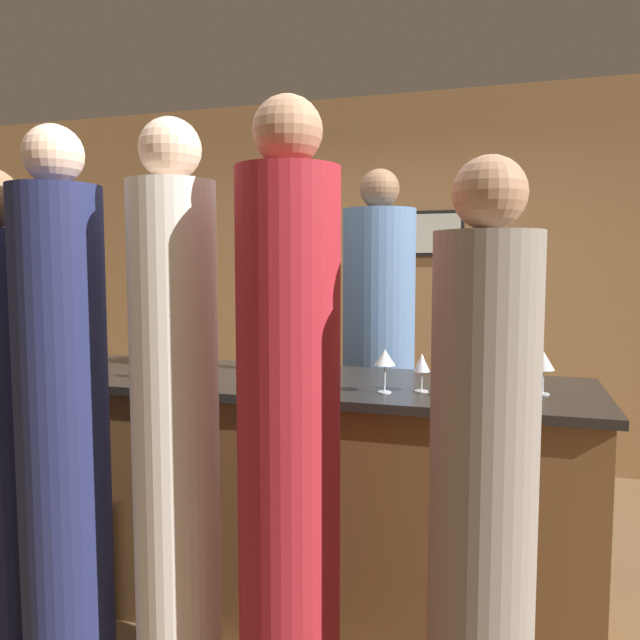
{
  "coord_description": "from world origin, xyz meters",
  "views": [
    {
      "loc": [
        0.89,
        -2.53,
        1.51
      ],
      "look_at": [
        0.08,
        0.1,
        1.27
      ],
      "focal_mm": 35.0,
      "sensor_mm": 36.0,
      "label": 1
    }
  ],
  "objects_px": {
    "guest_1": "(289,448)",
    "guest_2": "(176,437)",
    "bartender": "(378,370)",
    "ice_bucket": "(161,346)",
    "wine_bottle_1": "(270,345)",
    "guest_4": "(63,435)",
    "wine_bottle_0": "(323,365)",
    "guest_3": "(482,503)"
  },
  "relations": [
    {
      "from": "guest_3",
      "to": "wine_bottle_1",
      "type": "xyz_separation_m",
      "value": [
        -1.01,
        0.95,
        0.29
      ]
    },
    {
      "from": "guest_3",
      "to": "wine_bottle_1",
      "type": "relative_size",
      "value": 5.87
    },
    {
      "from": "guest_2",
      "to": "ice_bucket",
      "type": "xyz_separation_m",
      "value": [
        -0.63,
        0.94,
        0.17
      ]
    },
    {
      "from": "guest_2",
      "to": "guest_1",
      "type": "bearing_deg",
      "value": -4.52
    },
    {
      "from": "guest_4",
      "to": "ice_bucket",
      "type": "xyz_separation_m",
      "value": [
        -0.23,
        1.01,
        0.18
      ]
    },
    {
      "from": "bartender",
      "to": "guest_3",
      "type": "bearing_deg",
      "value": 111.55
    },
    {
      "from": "guest_2",
      "to": "guest_4",
      "type": "distance_m",
      "value": 0.4
    },
    {
      "from": "guest_1",
      "to": "ice_bucket",
      "type": "height_order",
      "value": "guest_1"
    },
    {
      "from": "guest_2",
      "to": "wine_bottle_0",
      "type": "relative_size",
      "value": 7.07
    },
    {
      "from": "guest_1",
      "to": "wine_bottle_0",
      "type": "height_order",
      "value": "guest_1"
    },
    {
      "from": "guest_2",
      "to": "wine_bottle_0",
      "type": "distance_m",
      "value": 0.65
    },
    {
      "from": "ice_bucket",
      "to": "guest_4",
      "type": "bearing_deg",
      "value": -77.04
    },
    {
      "from": "bartender",
      "to": "wine_bottle_0",
      "type": "relative_size",
      "value": 7.23
    },
    {
      "from": "guest_4",
      "to": "wine_bottle_1",
      "type": "bearing_deg",
      "value": 68.67
    },
    {
      "from": "wine_bottle_1",
      "to": "ice_bucket",
      "type": "distance_m",
      "value": 0.61
    },
    {
      "from": "guest_1",
      "to": "ice_bucket",
      "type": "relative_size",
      "value": 9.62
    },
    {
      "from": "bartender",
      "to": "guest_3",
      "type": "relative_size",
      "value": 1.12
    },
    {
      "from": "guest_2",
      "to": "wine_bottle_1",
      "type": "bearing_deg",
      "value": 91.46
    },
    {
      "from": "bartender",
      "to": "wine_bottle_1",
      "type": "relative_size",
      "value": 6.6
    },
    {
      "from": "guest_4",
      "to": "wine_bottle_0",
      "type": "xyz_separation_m",
      "value": [
        0.75,
        0.58,
        0.19
      ]
    },
    {
      "from": "guest_4",
      "to": "wine_bottle_1",
      "type": "relative_size",
      "value": 6.42
    },
    {
      "from": "guest_4",
      "to": "wine_bottle_1",
      "type": "distance_m",
      "value": 1.05
    },
    {
      "from": "bartender",
      "to": "wine_bottle_1",
      "type": "distance_m",
      "value": 0.77
    },
    {
      "from": "wine_bottle_1",
      "to": "ice_bucket",
      "type": "height_order",
      "value": "wine_bottle_1"
    },
    {
      "from": "guest_1",
      "to": "ice_bucket",
      "type": "xyz_separation_m",
      "value": [
        -1.04,
        0.98,
        0.16
      ]
    },
    {
      "from": "guest_1",
      "to": "guest_3",
      "type": "height_order",
      "value": "guest_1"
    },
    {
      "from": "guest_3",
      "to": "guest_4",
      "type": "bearing_deg",
      "value": -179.73
    },
    {
      "from": "guest_1",
      "to": "guest_3",
      "type": "xyz_separation_m",
      "value": [
        0.58,
        -0.02,
        -0.1
      ]
    },
    {
      "from": "bartender",
      "to": "guest_1",
      "type": "xyz_separation_m",
      "value": [
        0.05,
        -1.57,
        0.01
      ]
    },
    {
      "from": "guest_3",
      "to": "wine_bottle_0",
      "type": "relative_size",
      "value": 6.43
    },
    {
      "from": "guest_2",
      "to": "wine_bottle_1",
      "type": "xyz_separation_m",
      "value": [
        -0.02,
        0.9,
        0.2
      ]
    },
    {
      "from": "guest_4",
      "to": "wine_bottle_1",
      "type": "xyz_separation_m",
      "value": [
        0.37,
        0.96,
        0.21
      ]
    },
    {
      "from": "guest_3",
      "to": "wine_bottle_1",
      "type": "distance_m",
      "value": 1.42
    },
    {
      "from": "wine_bottle_0",
      "to": "wine_bottle_1",
      "type": "height_order",
      "value": "wine_bottle_1"
    },
    {
      "from": "wine_bottle_1",
      "to": "ice_bucket",
      "type": "relative_size",
      "value": 1.47
    },
    {
      "from": "guest_4",
      "to": "wine_bottle_1",
      "type": "height_order",
      "value": "guest_4"
    },
    {
      "from": "guest_1",
      "to": "guest_2",
      "type": "relative_size",
      "value": 1.01
    },
    {
      "from": "wine_bottle_0",
      "to": "wine_bottle_1",
      "type": "relative_size",
      "value": 0.91
    },
    {
      "from": "wine_bottle_0",
      "to": "ice_bucket",
      "type": "relative_size",
      "value": 1.34
    },
    {
      "from": "guest_1",
      "to": "guest_2",
      "type": "bearing_deg",
      "value": 175.48
    },
    {
      "from": "bartender",
      "to": "wine_bottle_1",
      "type": "height_order",
      "value": "bartender"
    },
    {
      "from": "bartender",
      "to": "guest_2",
      "type": "xyz_separation_m",
      "value": [
        -0.36,
        -1.53,
        0.0
      ]
    }
  ]
}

